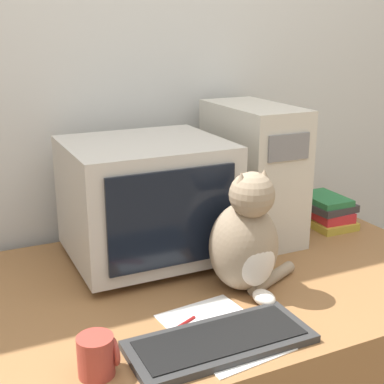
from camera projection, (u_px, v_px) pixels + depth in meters
wall_back at (122, 85)px, 1.81m from camera, size 7.00×0.05×2.50m
crt_monitor at (146, 200)px, 1.61m from camera, size 0.46×0.42×0.37m
computer_tower at (252, 171)px, 1.80m from camera, size 0.21×0.40×0.45m
keyboard at (220, 341)px, 1.21m from camera, size 0.42×0.18×0.02m
cat at (247, 241)px, 1.43m from camera, size 0.28×0.24×0.34m
book_stack at (325, 211)px, 1.94m from camera, size 0.16×0.21×0.11m
pen at (175, 329)px, 1.27m from camera, size 0.13×0.07×0.01m
paper_sheet at (222, 332)px, 1.26m from camera, size 0.24×0.32×0.00m
mug at (97, 356)px, 1.10m from camera, size 0.08×0.08×0.09m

